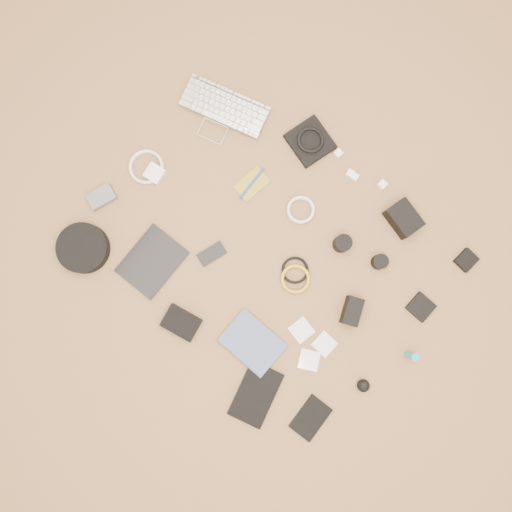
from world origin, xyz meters
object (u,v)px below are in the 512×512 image
Objects in this scene: dslr_camera at (403,219)px; paperback at (238,359)px; laptop at (219,118)px; headphone_case at (83,248)px; phone at (212,254)px; tablet at (152,262)px.

dslr_camera is 0.60× the size of paperback.
laptop is 1.76× the size of headphone_case.
dslr_camera is 0.85m from paperback.
paperback reaches higher than phone.
dslr_camera is at bearing 68.52° from phone.
phone is at bearing 34.60° from headphone_case.
laptop is at bearing 81.93° from headphone_case.
laptop is at bearing -155.20° from dslr_camera.
laptop is at bearing 145.38° from phone.
dslr_camera is 1.00m from tablet.
phone is at bearing -115.23° from dslr_camera.
paperback is (-0.19, -0.83, -0.03)m from dslr_camera.
laptop is 0.75m from headphone_case.
paperback is at bearing -60.86° from laptop.
laptop is 3.19× the size of phone.
headphone_case is at bearing 95.05° from paperback.
headphone_case is at bearing -124.03° from phone.
headphone_case reaches higher than laptop.
laptop reaches higher than paperback.
laptop is 2.63× the size of dslr_camera.
dslr_camera reaches higher than laptop.
paperback is at bearing -85.19° from dslr_camera.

